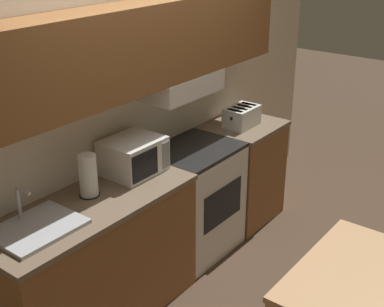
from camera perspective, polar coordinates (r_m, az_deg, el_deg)
ground_plane at (r=4.52m, az=-5.94°, el=-11.03°), size 16.00×16.00×0.00m
wall_back at (r=3.84m, az=-6.10°, el=7.42°), size 5.27×0.38×2.55m
lower_counter_main at (r=3.69m, az=-10.39°, el=-11.47°), size 1.50×0.60×0.92m
lower_counter_right_stub at (r=4.90m, az=5.24°, el=-1.88°), size 0.67×0.60×0.92m
stove_range at (r=4.39m, az=0.23°, el=-4.97°), size 0.71×0.57×0.92m
microwave at (r=3.77m, az=-6.29°, el=-0.26°), size 0.40×0.34×0.25m
toaster at (r=4.65m, az=5.33°, el=3.99°), size 0.33×0.21×0.17m
sink_basin at (r=3.23m, az=-16.23°, el=-7.55°), size 0.50×0.39×0.23m
paper_towel_roll at (r=3.48m, az=-11.02°, el=-2.33°), size 0.14×0.14×0.29m
dining_table at (r=3.25m, az=18.50°, el=-14.06°), size 1.01×0.81×0.74m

